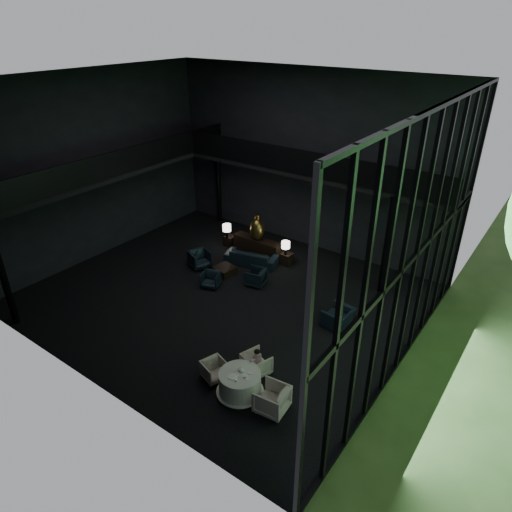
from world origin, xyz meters
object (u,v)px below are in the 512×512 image
Objects in this scene: table_lamp_left at (227,228)px; sofa at (252,254)px; window_armchair at (338,315)px; bronze_urn at (257,229)px; dining_chair_north at (257,363)px; coffee_table at (225,271)px; dining_chair_east at (272,397)px; lounge_armchair_south at (211,280)px; console at (258,247)px; side_table_left at (230,241)px; dining_chair_west at (214,370)px; dining_table at (240,385)px; child at (257,357)px; side_table_right at (287,259)px; lounge_armchair_east at (256,276)px; lounge_armchair_west at (199,258)px; table_lamp_right at (286,245)px.

table_lamp_left is 0.26× the size of sofa.
bronze_urn is at bearing -110.94° from window_armchair.
bronze_urn reaches higher than dining_chair_north.
bronze_urn is at bearing 88.75° from coffee_table.
dining_chair_east is (5.88, -5.10, 0.30)m from coffee_table.
lounge_armchair_south is at bearing -87.76° from bronze_urn.
side_table_left is (-1.60, -0.08, -0.13)m from console.
window_armchair reaches higher than lounge_armchair_south.
dining_chair_north reaches higher than dining_chair_west.
sofa reaches higher than dining_table.
side_table_left is 0.75m from table_lamp_left.
child is (4.75, -4.23, 0.55)m from coffee_table.
side_table_right is (1.60, -0.03, -0.12)m from console.
side_table_right is 7.68m from dining_chair_west.
side_table_right is at bearing 54.45° from coffee_table.
side_table_left is at bearing -137.27° from lounge_armchair_east.
sofa is 1.76m from lounge_armchair_east.
sofa is 2.28m from lounge_armchair_west.
table_lamp_left is 0.67× the size of window_armchair.
sofa reaches higher than lounge_armchair_west.
table_lamp_left is at bearing 126.67° from coffee_table.
sofa is at bearing 46.12° from dining_chair_west.
dining_chair_west is at bearing 65.44° from dining_chair_north.
table_lamp_right is 3.66m from lounge_armchair_south.
child is (4.57, -3.13, 0.40)m from lounge_armchair_south.
coffee_table is (-5.55, 0.45, -0.25)m from window_armchair.
lounge_armchair_south is (1.73, -3.37, 0.07)m from side_table_left.
table_lamp_right reaches higher than dining_table.
sofa is (-1.26, -0.90, 0.24)m from side_table_right.
coffee_table is at bearing -125.55° from side_table_right.
side_table_left is at bearing -27.32° from dining_chair_north.
lounge_armchair_east is (3.11, -1.99, -0.59)m from table_lamp_left.
dining_table reaches higher than dining_chair_west.
table_lamp_left is 2.11m from sofa.
bronze_urn reaches higher than sofa.
lounge_armchair_east is at bearing -35.24° from dining_chair_north.
dining_table is at bearing -94.54° from dining_chair_east.
dining_chair_west is (-1.02, 0.05, -0.02)m from dining_table.
table_lamp_left is at bearing -90.00° from side_table_left.
side_table_left is 0.36× the size of dining_table.
window_armchair is (5.50, -2.74, -0.87)m from bronze_urn.
window_armchair is 1.02× the size of dining_chair_east.
lounge_armchair_south is 1.13m from coffee_table.
dining_table is at bearing -57.65° from console.
side_table_right is 7.10m from dining_chair_north.
dining_table reaches higher than side_table_left.
table_lamp_left is 8.94m from dining_chair_west.
coffee_table is (-0.05, -2.29, -1.12)m from bronze_urn.
lounge_armchair_south is 0.68× the size of dining_chair_east.
dining_chair_east is 2.12m from dining_chair_west.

